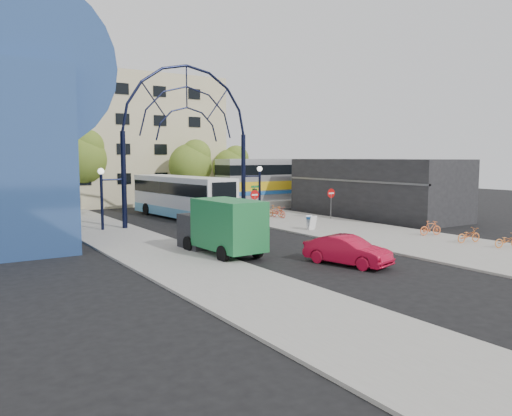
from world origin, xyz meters
TOP-DOWN VIEW (x-y plane):
  - ground at (0.00, 0.00)m, footprint 120.00×120.00m
  - sidewalk_east at (8.00, 4.00)m, footprint 8.00×56.00m
  - plaza_west at (-6.50, 6.00)m, footprint 5.00×50.00m
  - gateway_arch at (0.00, 14.00)m, footprint 13.64×0.44m
  - stop_sign at (4.80, 12.00)m, footprint 0.80×0.07m
  - do_not_enter_sign at (11.00, 10.00)m, footprint 0.76×0.07m
  - street_name_sign at (5.20, 12.60)m, footprint 0.70×0.70m
  - sandwich_board at (5.60, 5.98)m, footprint 0.55×0.61m
  - commercial_block_east at (16.00, 10.00)m, footprint 6.00×16.00m
  - apartment_block at (2.00, 34.97)m, footprint 20.00×12.10m
  - train_platform at (20.00, 22.00)m, footprint 32.00×5.00m
  - train_car at (20.00, 22.00)m, footprint 25.10×3.05m
  - tree_north_a at (6.12, 25.93)m, footprint 4.48×4.48m
  - tree_north_b at (-3.88, 29.93)m, footprint 5.12×5.12m
  - tree_north_c at (12.12, 27.93)m, footprint 4.16×4.16m
  - city_bus at (1.28, 17.96)m, footprint 3.89×13.10m
  - green_truck at (-3.79, 2.11)m, footprint 2.52×6.01m
  - black_suv at (0.02, 8.56)m, footprint 2.55×5.05m
  - red_sedan at (0.08, -3.45)m, footprint 2.57×4.51m
  - bike_near_a at (7.84, 12.97)m, footprint 0.72×1.78m
  - bike_near_b at (7.87, 13.47)m, footprint 1.05×1.71m
  - bike_far_a at (10.33, -5.44)m, footprint 1.63×1.06m
  - bike_far_b at (10.51, -0.19)m, footprint 1.64×0.85m
  - bike_far_c at (10.07, -3.22)m, footprint 1.75×0.88m

SIDE VIEW (x-z plane):
  - ground at x=0.00m, z-range 0.00..0.00m
  - sidewalk_east at x=8.00m, z-range 0.00..0.12m
  - plaza_west at x=-6.50m, z-range 0.00..0.12m
  - train_platform at x=20.00m, z-range 0.00..0.80m
  - bike_far_a at x=10.33m, z-range 0.12..0.93m
  - bike_far_c at x=10.07m, z-range 0.12..1.00m
  - bike_near_a at x=7.84m, z-range 0.12..1.04m
  - bike_far_b at x=10.51m, z-range 0.12..1.07m
  - bike_near_b at x=7.87m, z-range 0.12..1.11m
  - black_suv at x=0.02m, z-range 0.00..1.37m
  - red_sedan at x=0.08m, z-range 0.00..1.40m
  - sandwich_board at x=5.60m, z-range 0.25..1.24m
  - green_truck at x=-3.79m, z-range 0.00..2.98m
  - city_bus at x=1.28m, z-range 0.08..3.63m
  - do_not_enter_sign at x=11.00m, z-range 0.74..3.22m
  - stop_sign at x=4.80m, z-range 0.74..3.24m
  - street_name_sign at x=5.20m, z-range 0.73..3.53m
  - commercial_block_east at x=16.00m, z-range 0.00..5.00m
  - train_car at x=20.00m, z-range 0.80..5.00m
  - tree_north_c at x=12.12m, z-range 1.03..7.53m
  - tree_north_a at x=6.12m, z-range 1.11..8.11m
  - tree_north_b at x=-3.88m, z-range 1.27..9.27m
  - apartment_block at x=2.00m, z-range 0.00..14.00m
  - gateway_arch at x=0.00m, z-range 2.51..14.61m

